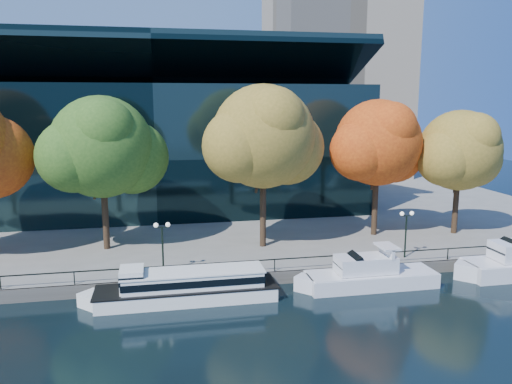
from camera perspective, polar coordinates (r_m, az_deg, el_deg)
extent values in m
plane|color=black|center=(36.33, -4.56, -12.65)|extent=(160.00, 160.00, 0.00)
cube|color=slate|center=(71.17, -7.97, -0.81)|extent=(90.00, 67.00, 1.00)
cube|color=#47443F|center=(38.96, -5.09, -10.24)|extent=(90.00, 0.25, 1.00)
cube|color=black|center=(38.67, -5.16, -8.13)|extent=(88.20, 0.08, 0.08)
cube|color=black|center=(38.83, -5.15, -8.83)|extent=(0.07, 0.07, 0.90)
cube|color=black|center=(65.53, -11.41, 4.75)|extent=(50.00, 24.00, 16.00)
cube|color=black|center=(61.33, -11.74, 13.26)|extent=(50.00, 17.14, 7.86)
cube|color=white|center=(36.99, -7.86, -11.46)|extent=(12.73, 3.09, 1.00)
cube|color=black|center=(36.80, -7.88, -10.71)|extent=(12.98, 3.15, 0.11)
cube|color=white|center=(37.24, -17.89, -11.72)|extent=(2.56, 2.56, 1.00)
cube|color=white|center=(36.62, -7.18, -9.84)|extent=(9.93, 2.53, 1.09)
cube|color=black|center=(36.61, -7.18, -9.77)|extent=(10.05, 2.60, 0.50)
cube|color=white|center=(36.42, -7.20, -8.96)|extent=(10.18, 2.66, 0.09)
cube|color=white|center=(36.53, -13.99, -9.67)|extent=(1.64, 2.16, 1.64)
cube|color=black|center=(36.47, -14.00, -9.40)|extent=(1.68, 2.23, 0.64)
cube|color=white|center=(40.15, 13.02, -9.72)|extent=(10.09, 2.88, 1.15)
cube|color=white|center=(38.44, 6.02, -10.43)|extent=(2.21, 2.21, 1.15)
cube|color=white|center=(39.95, 13.05, -8.92)|extent=(9.88, 2.82, 0.08)
cube|color=white|center=(39.53, 12.42, -8.03)|extent=(4.54, 2.16, 1.25)
cube|color=black|center=(39.01, 10.64, -8.07)|extent=(1.99, 2.07, 1.57)
cube|color=white|center=(39.96, 14.74, -6.56)|extent=(0.24, 2.25, 0.77)
cube|color=white|center=(39.85, 14.77, -6.03)|extent=(1.34, 2.25, 0.14)
cube|color=white|center=(44.07, 23.17, -8.36)|extent=(2.47, 2.47, 1.34)
cube|color=black|center=(45.47, 26.70, -5.93)|extent=(2.05, 2.25, 1.69)
cylinder|color=black|center=(46.59, -16.88, -1.85)|extent=(0.56, 0.56, 7.38)
cylinder|color=black|center=(46.23, -16.43, 1.74)|extent=(1.18, 1.78, 3.69)
cylinder|color=black|center=(45.87, -17.58, 1.28)|extent=(1.08, 1.22, 3.30)
sphere|color=#2A5219|center=(45.78, -17.24, 4.94)|extent=(8.94, 8.94, 8.94)
sphere|color=#2A5219|center=(47.03, -14.02, 3.86)|extent=(6.71, 6.71, 6.71)
sphere|color=#2A5219|center=(45.25, -20.13, 3.86)|extent=(6.26, 6.26, 6.26)
sphere|color=#2A5219|center=(43.85, -17.01, 6.79)|extent=(5.36, 5.36, 5.36)
cylinder|color=black|center=(45.33, 0.80, -1.28)|extent=(0.56, 0.56, 8.06)
cylinder|color=black|center=(45.10, 1.38, 2.74)|extent=(1.26, 1.91, 4.02)
cylinder|color=black|center=(44.47, 0.39, 2.25)|extent=(1.15, 1.31, 3.60)
sphere|color=olive|center=(44.51, 0.82, 6.36)|extent=(9.24, 9.24, 9.24)
sphere|color=olive|center=(46.53, 3.54, 5.09)|extent=(6.93, 6.93, 6.93)
sphere|color=olive|center=(43.23, -1.93, 5.32)|extent=(6.47, 6.47, 6.47)
sphere|color=olive|center=(42.72, 1.96, 8.36)|extent=(5.54, 5.54, 5.54)
cylinder|color=black|center=(50.74, 13.46, -0.72)|extent=(0.56, 0.56, 7.36)
cylinder|color=black|center=(50.66, 14.02, 2.56)|extent=(1.18, 1.78, 3.68)
cylinder|color=black|center=(49.87, 13.31, 2.16)|extent=(1.08, 1.22, 3.29)
sphere|color=#A82B0D|center=(49.99, 13.73, 5.50)|extent=(8.36, 8.36, 8.36)
sphere|color=#A82B0D|center=(52.21, 15.41, 4.46)|extent=(6.27, 6.27, 6.27)
sphere|color=#A82B0D|center=(48.44, 11.86, 4.68)|extent=(5.85, 5.85, 5.85)
sphere|color=#A82B0D|center=(48.57, 15.08, 7.03)|extent=(5.02, 5.02, 5.02)
cylinder|color=black|center=(53.88, 21.89, -0.90)|extent=(0.56, 0.56, 6.71)
cylinder|color=black|center=(53.90, 22.41, 1.92)|extent=(1.10, 1.65, 3.37)
cylinder|color=black|center=(53.03, 21.87, 1.56)|extent=(1.01, 1.14, 3.01)
sphere|color=olive|center=(53.19, 22.25, 4.43)|extent=(7.93, 7.93, 7.93)
sphere|color=olive|center=(55.48, 23.40, 3.53)|extent=(5.95, 5.95, 5.95)
sphere|color=olive|center=(51.52, 20.84, 3.69)|extent=(5.55, 5.55, 5.55)
sphere|color=olive|center=(51.99, 23.68, 5.74)|extent=(4.76, 4.76, 4.76)
cylinder|color=black|center=(39.42, -10.61, -6.60)|extent=(0.14, 0.14, 3.60)
cube|color=black|center=(38.93, -10.70, -4.00)|extent=(0.90, 0.06, 0.06)
sphere|color=white|center=(38.88, -11.37, -3.74)|extent=(0.36, 0.36, 0.36)
sphere|color=white|center=(38.88, -10.04, -3.69)|extent=(0.36, 0.36, 0.36)
cylinder|color=black|center=(44.39, 16.72, -4.95)|extent=(0.14, 0.14, 3.60)
cube|color=black|center=(43.95, 16.85, -2.62)|extent=(0.90, 0.06, 0.06)
sphere|color=white|center=(43.70, 16.34, -2.39)|extent=(0.36, 0.36, 0.36)
sphere|color=white|center=(44.12, 17.38, -2.33)|extent=(0.36, 0.36, 0.36)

